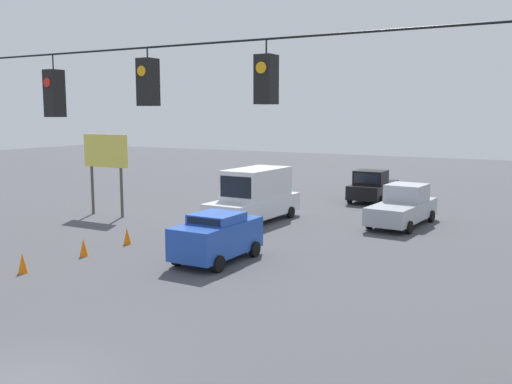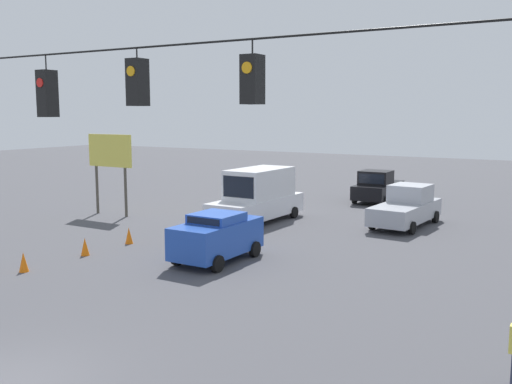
{
  "view_description": "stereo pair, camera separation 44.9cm",
  "coord_description": "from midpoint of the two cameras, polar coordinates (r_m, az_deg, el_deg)",
  "views": [
    {
      "loc": [
        -10.16,
        7.38,
        5.86
      ],
      "look_at": [
        0.73,
        -12.05,
        2.78
      ],
      "focal_mm": 40.0,
      "sensor_mm": 36.0,
      "label": 1
    },
    {
      "loc": [
        -10.55,
        7.16,
        5.86
      ],
      "look_at": [
        0.73,
        -12.05,
        2.78
      ],
      "focal_mm": 40.0,
      "sensor_mm": 36.0,
      "label": 2
    }
  ],
  "objects": [
    {
      "name": "overhead_signal_span",
      "position": [
        13.7,
        -20.35,
        4.48
      ],
      "size": [
        22.19,
        0.38,
        7.89
      ],
      "color": "#4C473D",
      "rests_on": "ground_plane"
    },
    {
      "name": "sedan_blue_withflow_mid",
      "position": [
        22.77,
        -4.49,
        -4.43
      ],
      "size": [
        2.16,
        4.14,
        1.94
      ],
      "color": "#234CB2",
      "rests_on": "ground_plane"
    },
    {
      "name": "box_truck_white_withflow_far",
      "position": [
        30.89,
        -0.52,
        -0.37
      ],
      "size": [
        2.71,
        6.58,
        2.89
      ],
      "color": "silver",
      "rests_on": "ground_plane"
    },
    {
      "name": "pickup_truck_silver_oncoming_deep",
      "position": [
        30.91,
        14.08,
        -1.44
      ],
      "size": [
        2.6,
        5.74,
        2.12
      ],
      "color": "#A8AAB2",
      "rests_on": "ground_plane"
    },
    {
      "name": "pickup_truck_black_withflow_deep",
      "position": [
        38.82,
        11.25,
        0.51
      ],
      "size": [
        2.36,
        5.07,
        2.12
      ],
      "color": "black",
      "rests_on": "ground_plane"
    },
    {
      "name": "traffic_cone_nearest",
      "position": [
        22.94,
        -22.83,
        -6.58
      ],
      "size": [
        0.35,
        0.35,
        0.75
      ],
      "primitive_type": "cone",
      "color": "orange",
      "rests_on": "ground_plane"
    },
    {
      "name": "traffic_cone_second",
      "position": [
        24.7,
        -17.36,
        -5.31
      ],
      "size": [
        0.35,
        0.35,
        0.75
      ],
      "primitive_type": "cone",
      "color": "orange",
      "rests_on": "ground_plane"
    },
    {
      "name": "traffic_cone_third",
      "position": [
        26.41,
        -13.25,
        -4.31
      ],
      "size": [
        0.35,
        0.35,
        0.75
      ],
      "primitive_type": "cone",
      "color": "orange",
      "rests_on": "ground_plane"
    },
    {
      "name": "roadside_billboard",
      "position": [
        33.69,
        -15.17,
        3.34
      ],
      "size": [
        3.21,
        0.16,
        4.67
      ],
      "color": "#4C473D",
      "rests_on": "ground_plane"
    }
  ]
}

